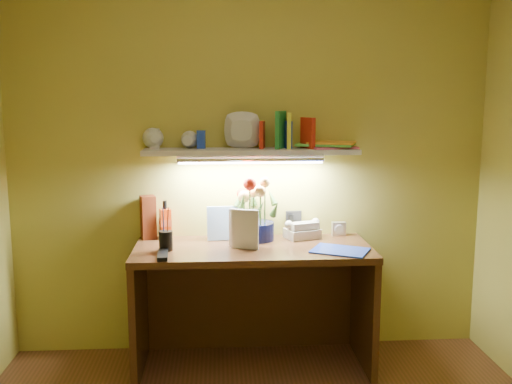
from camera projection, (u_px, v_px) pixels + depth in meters
desk at (253, 307)px, 3.43m from camera, size 1.40×0.60×0.75m
flower_bouquet at (256, 209)px, 3.51m from camera, size 0.26×0.26×0.39m
telephone at (302, 229)px, 3.57m from camera, size 0.24×0.21×0.12m
desk_clock at (339, 229)px, 3.65m from camera, size 0.09×0.05×0.09m
whisky_bottle at (165, 220)px, 3.55m from camera, size 0.08×0.08×0.24m
whisky_box at (148, 217)px, 3.55m from camera, size 0.11×0.11×0.27m
pen_cup at (166, 234)px, 3.27m from camera, size 0.08×0.08×0.19m
art_card at (224, 223)px, 3.53m from camera, size 0.21×0.06×0.21m
tv_remote at (163, 255)px, 3.15m from camera, size 0.07×0.20×0.02m
blue_folder at (340, 250)px, 3.27m from camera, size 0.38×0.34×0.01m
desk_book_a at (229, 228)px, 3.36m from camera, size 0.17×0.05×0.22m
desk_book_b at (231, 228)px, 3.33m from camera, size 0.17×0.08×0.23m
wall_shelf at (252, 145)px, 3.46m from camera, size 1.33×0.36×0.26m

